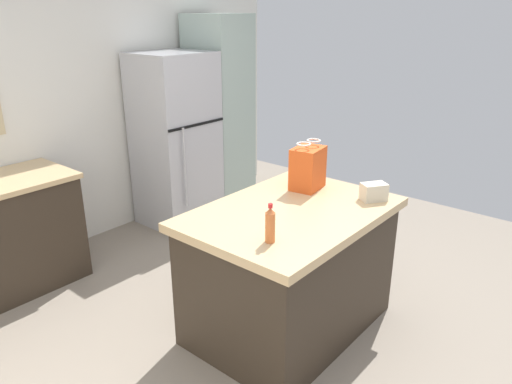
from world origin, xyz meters
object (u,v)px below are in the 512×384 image
object	(u,v)px
kitchen_island	(290,269)
shopping_bag	(308,168)
bottle	(270,225)
tall_cabinet	(220,114)
small_box	(374,192)
refrigerator	(176,140)

from	to	relation	value
kitchen_island	shopping_bag	world-z (taller)	shopping_bag
kitchen_island	bottle	distance (m)	0.73
tall_cabinet	small_box	bearing A→B (deg)	-111.38
kitchen_island	refrigerator	xyz separation A→B (m)	(0.77, 2.01, 0.42)
kitchen_island	refrigerator	size ratio (longest dim) A/B	0.80
refrigerator	shopping_bag	world-z (taller)	refrigerator
tall_cabinet	bottle	distance (m)	2.88
small_box	refrigerator	bearing A→B (deg)	83.39
tall_cabinet	shopping_bag	bearing A→B (deg)	-118.54
refrigerator	small_box	bearing A→B (deg)	-96.61
kitchen_island	bottle	world-z (taller)	bottle
tall_cabinet	bottle	xyz separation A→B (m)	(-1.87, -2.19, -0.04)
tall_cabinet	small_box	xyz separation A→B (m)	(-0.91, -2.33, -0.09)
tall_cabinet	refrigerator	bearing A→B (deg)	-179.98
small_box	bottle	xyz separation A→B (m)	(-0.95, 0.14, 0.04)
kitchen_island	tall_cabinet	bearing A→B (deg)	54.89
shopping_bag	bottle	size ratio (longest dim) A/B	1.52
kitchen_island	tall_cabinet	xyz separation A→B (m)	(1.41, 2.01, 0.59)
refrigerator	tall_cabinet	bearing A→B (deg)	0.02
small_box	shopping_bag	bearing A→B (deg)	101.05
refrigerator	shopping_bag	size ratio (longest dim) A/B	4.96
small_box	bottle	size ratio (longest dim) A/B	0.73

